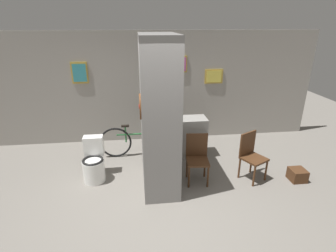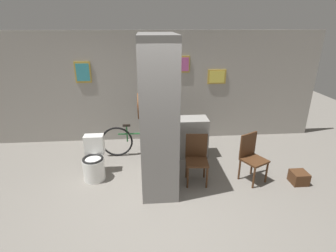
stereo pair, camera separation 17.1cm
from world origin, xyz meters
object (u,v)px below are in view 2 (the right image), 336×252
object	(u,v)px
chair_near_pillar	(197,157)
chair_by_doorway	(251,156)
bicycle	(138,140)
bottle_tall	(174,114)
toilet	(94,162)

from	to	relation	value
chair_near_pillar	chair_by_doorway	xyz separation A→B (m)	(1.01, -0.04, 0.00)
chair_near_pillar	bicycle	xyz separation A→B (m)	(-1.09, 1.09, -0.13)
chair_by_doorway	bicycle	xyz separation A→B (m)	(-2.09, 1.13, -0.13)
chair_near_pillar	bottle_tall	world-z (taller)	bottle_tall
chair_by_doorway	bicycle	bearing A→B (deg)	124.04
chair_by_doorway	chair_near_pillar	bearing A→B (deg)	150.18
toilet	chair_near_pillar	xyz separation A→B (m)	(1.88, -0.26, 0.16)
toilet	bottle_tall	bearing A→B (deg)	24.08
chair_near_pillar	toilet	bearing A→B (deg)	176.97
toilet	chair_by_doorway	xyz separation A→B (m)	(2.89, -0.30, 0.16)
chair_near_pillar	bicycle	world-z (taller)	chair_near_pillar
toilet	bottle_tall	distance (m)	1.84
toilet	bicycle	bearing A→B (deg)	45.97
chair_by_doorway	bottle_tall	size ratio (longest dim) A/B	2.93
toilet	chair_near_pillar	distance (m)	1.91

